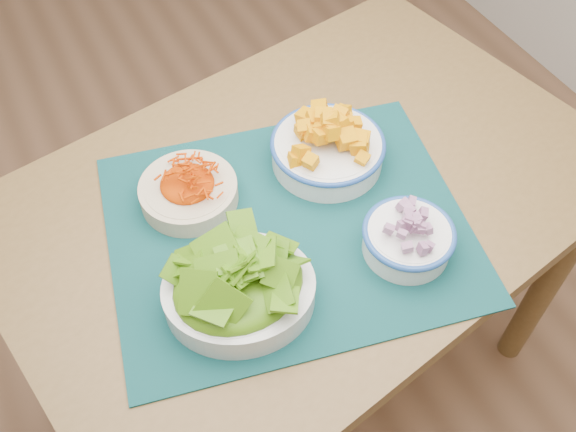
% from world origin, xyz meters
% --- Properties ---
extents(ground, '(4.00, 4.00, 0.00)m').
position_xyz_m(ground, '(0.00, 0.00, 0.00)').
color(ground, '#956848').
rests_on(ground, ground).
extents(table, '(1.22, 0.93, 0.75)m').
position_xyz_m(table, '(0.30, -0.35, 0.64)').
color(table, brown).
rests_on(table, ground).
extents(placemat, '(0.69, 0.60, 0.00)m').
position_xyz_m(placemat, '(0.23, -0.41, 0.75)').
color(placemat, '#062729').
rests_on(placemat, table).
extents(carrot_bowl, '(0.19, 0.19, 0.06)m').
position_xyz_m(carrot_bowl, '(0.10, -0.28, 0.78)').
color(carrot_bowl, beige).
rests_on(carrot_bowl, placemat).
extents(squash_bowl, '(0.23, 0.23, 0.10)m').
position_xyz_m(squash_bowl, '(0.36, -0.31, 0.80)').
color(squash_bowl, silver).
rests_on(squash_bowl, placemat).
extents(lettuce_bowl, '(0.29, 0.26, 0.10)m').
position_xyz_m(lettuce_bowl, '(0.09, -0.50, 0.80)').
color(lettuce_bowl, silver).
rests_on(lettuce_bowl, placemat).
extents(onion_bowl, '(0.18, 0.18, 0.08)m').
position_xyz_m(onion_bowl, '(0.38, -0.54, 0.79)').
color(onion_bowl, white).
rests_on(onion_bowl, placemat).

